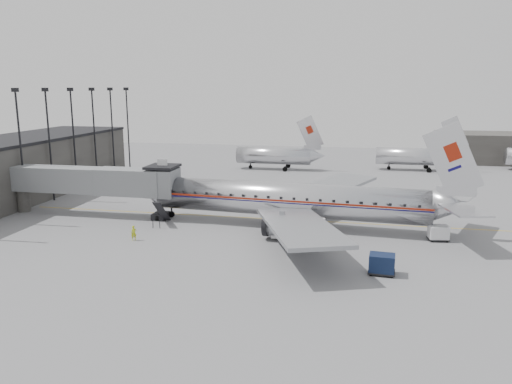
{
  "coord_description": "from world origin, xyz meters",
  "views": [
    {
      "loc": [
        13.1,
        -50.5,
        15.38
      ],
      "look_at": [
        1.81,
        5.93,
        3.2
      ],
      "focal_mm": 35.0,
      "sensor_mm": 36.0,
      "label": 1
    }
  ],
  "objects_px": {
    "service_van": "(299,229)",
    "baggage_cart_white": "(438,233)",
    "airliner": "(295,200)",
    "ramp_worker": "(134,233)",
    "baggage_cart_navy": "(382,264)"
  },
  "relations": [
    {
      "from": "service_van",
      "to": "baggage_cart_navy",
      "type": "relative_size",
      "value": 2.33
    },
    {
      "from": "service_van",
      "to": "ramp_worker",
      "type": "distance_m",
      "value": 16.82
    },
    {
      "from": "baggage_cart_white",
      "to": "service_van",
      "type": "bearing_deg",
      "value": -176.04
    },
    {
      "from": "service_van",
      "to": "baggage_cart_white",
      "type": "relative_size",
      "value": 2.49
    },
    {
      "from": "ramp_worker",
      "to": "service_van",
      "type": "bearing_deg",
      "value": -20.64
    },
    {
      "from": "airliner",
      "to": "baggage_cart_white",
      "type": "relative_size",
      "value": 17.7
    },
    {
      "from": "airliner",
      "to": "service_van",
      "type": "height_order",
      "value": "airliner"
    },
    {
      "from": "service_van",
      "to": "baggage_cart_white",
      "type": "bearing_deg",
      "value": 22.34
    },
    {
      "from": "baggage_cart_white",
      "to": "ramp_worker",
      "type": "relative_size",
      "value": 1.42
    },
    {
      "from": "baggage_cart_navy",
      "to": "ramp_worker",
      "type": "height_order",
      "value": "baggage_cart_navy"
    },
    {
      "from": "service_van",
      "to": "ramp_worker",
      "type": "height_order",
      "value": "service_van"
    },
    {
      "from": "baggage_cart_navy",
      "to": "baggage_cart_white",
      "type": "distance_m",
      "value": 12.32
    },
    {
      "from": "baggage_cart_navy",
      "to": "baggage_cart_white",
      "type": "height_order",
      "value": "baggage_cart_navy"
    },
    {
      "from": "airliner",
      "to": "ramp_worker",
      "type": "xyz_separation_m",
      "value": [
        -15.47,
        -8.33,
        -2.29
      ]
    },
    {
      "from": "airliner",
      "to": "ramp_worker",
      "type": "bearing_deg",
      "value": -147.19
    }
  ]
}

